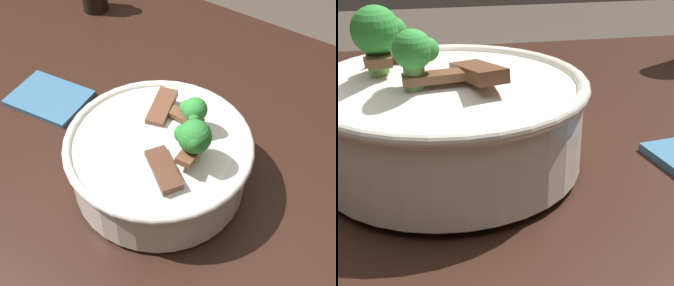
{
  "view_description": "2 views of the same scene",
  "coord_description": "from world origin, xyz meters",
  "views": [
    {
      "loc": [
        -0.33,
        0.33,
        1.27
      ],
      "look_at": [
        -0.09,
        -0.01,
        0.83
      ],
      "focal_mm": 47.19,
      "sensor_mm": 36.0,
      "label": 1
    },
    {
      "loc": [
        -0.13,
        -0.44,
        1.0
      ],
      "look_at": [
        -0.04,
        -0.01,
        0.8
      ],
      "focal_mm": 57.04,
      "sensor_mm": 36.0,
      "label": 2
    }
  ],
  "objects": [
    {
      "name": "dining_table",
      "position": [
        0.0,
        0.0,
        0.69
      ],
      "size": [
        1.56,
        0.93,
        0.77
      ],
      "color": "black",
      "rests_on": "ground"
    },
    {
      "name": "folded_napkin",
      "position": [
        0.17,
        -0.03,
        0.77
      ],
      "size": [
        0.14,
        0.11,
        0.01
      ],
      "primitive_type": "cube",
      "rotation": [
        0.0,
        0.0,
        0.14
      ],
      "color": "#386689",
      "rests_on": "dining_table"
    },
    {
      "name": "rice_bowl",
      "position": [
        -0.09,
        0.01,
        0.83
      ],
      "size": [
        0.25,
        0.25,
        0.15
      ],
      "color": "silver",
      "rests_on": "dining_table"
    }
  ]
}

